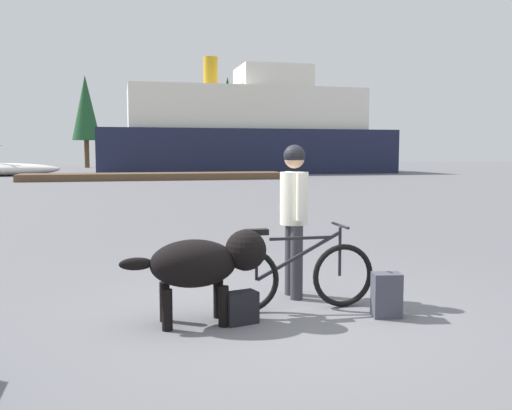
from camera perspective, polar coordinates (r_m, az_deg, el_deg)
ground_plane at (r=5.74m, az=2.05°, el=-11.34°), size 160.00×160.00×0.00m
bicycle at (r=5.93m, az=3.93°, el=-7.09°), size 1.73×0.44×0.89m
person_cyclist at (r=6.36m, az=3.87°, el=-0.08°), size 0.32×0.53×1.73m
dog at (r=5.45m, az=-5.23°, el=-5.82°), size 1.41×0.54×0.90m
backpack at (r=5.86m, az=13.08°, el=-8.87°), size 0.31×0.25×0.45m
handbag_pannier at (r=5.52m, az=-1.57°, el=-10.36°), size 0.36×0.26×0.31m
dock_pier at (r=34.21m, az=-10.16°, el=2.88°), size 15.39×2.71×0.40m
ferry_boat at (r=44.97m, az=-1.01°, el=7.33°), size 22.58×8.14×8.95m
pine_tree_center at (r=62.53m, az=-16.87°, el=9.37°), size 2.92×2.92×9.69m
pine_tree_far_right at (r=63.65m, az=-4.79°, el=9.86°), size 3.81×3.81×10.43m
pine_tree_mid_back at (r=68.96m, az=-2.90°, el=9.47°), size 3.13×3.13×10.68m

